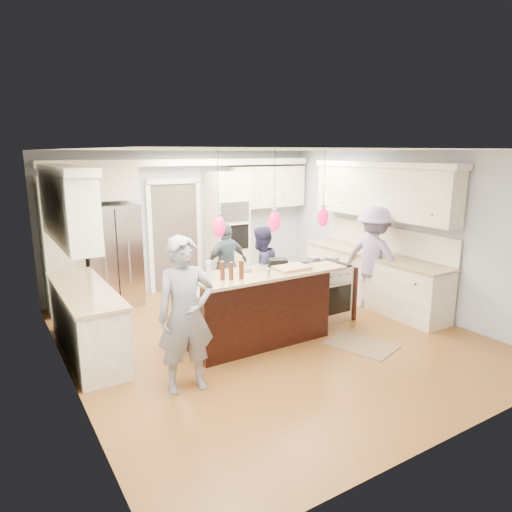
% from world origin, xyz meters
% --- Properties ---
extents(ground_plane, '(6.00, 6.00, 0.00)m').
position_xyz_m(ground_plane, '(0.00, 0.00, 0.00)').
color(ground_plane, '#925F28').
rests_on(ground_plane, ground).
extents(room_shell, '(5.54, 6.04, 2.72)m').
position_xyz_m(room_shell, '(0.00, 0.00, 1.82)').
color(room_shell, '#B2BCC6').
rests_on(room_shell, ground).
extents(refrigerator, '(0.90, 0.70, 1.80)m').
position_xyz_m(refrigerator, '(-1.55, 2.64, 0.90)').
color(refrigerator, '#B7B7BC').
rests_on(refrigerator, ground).
extents(oven_column, '(0.72, 0.69, 2.30)m').
position_xyz_m(oven_column, '(0.75, 2.67, 1.15)').
color(oven_column, '#F9EFCA').
rests_on(oven_column, ground).
extents(back_upper_cabinets, '(5.30, 0.61, 2.54)m').
position_xyz_m(back_upper_cabinets, '(-0.75, 2.76, 1.67)').
color(back_upper_cabinets, '#F9EFCA').
rests_on(back_upper_cabinets, ground).
extents(right_counter_run, '(0.64, 3.10, 2.51)m').
position_xyz_m(right_counter_run, '(2.44, 0.30, 1.06)').
color(right_counter_run, '#F9EFCA').
rests_on(right_counter_run, ground).
extents(left_cabinets, '(0.64, 2.30, 2.51)m').
position_xyz_m(left_cabinets, '(-2.44, 0.80, 1.06)').
color(left_cabinets, '#F9EFCA').
rests_on(left_cabinets, ground).
extents(kitchen_island, '(2.10, 1.46, 1.12)m').
position_xyz_m(kitchen_island, '(-0.25, 0.07, 0.48)').
color(kitchen_island, black).
rests_on(kitchen_island, ground).
extents(island_range, '(0.82, 0.71, 0.92)m').
position_xyz_m(island_range, '(1.16, 0.15, 0.46)').
color(island_range, '#B7B7BC').
rests_on(island_range, ground).
extents(pendant_lights, '(1.75, 0.15, 1.03)m').
position_xyz_m(pendant_lights, '(-0.25, -0.51, 1.80)').
color(pendant_lights, black).
rests_on(pendant_lights, ground).
extents(person_bar_end, '(0.71, 0.52, 1.79)m').
position_xyz_m(person_bar_end, '(-1.63, -0.81, 0.90)').
color(person_bar_end, slate).
rests_on(person_bar_end, ground).
extents(person_far_left, '(0.84, 0.72, 1.50)m').
position_xyz_m(person_far_left, '(0.40, 0.85, 0.75)').
color(person_far_left, '#292A50').
rests_on(person_far_left, ground).
extents(person_far_right, '(0.91, 0.49, 1.48)m').
position_xyz_m(person_far_right, '(0.16, 1.60, 0.74)').
color(person_far_right, '#4B606A').
rests_on(person_far_right, ground).
extents(person_range_side, '(0.95, 1.29, 1.78)m').
position_xyz_m(person_range_side, '(2.25, 0.12, 0.89)').
color(person_range_side, '#8679A4').
rests_on(person_range_side, ground).
extents(floor_rug, '(0.88, 1.07, 0.01)m').
position_xyz_m(floor_rug, '(0.94, -0.97, 0.01)').
color(floor_rug, olive).
rests_on(floor_rug, ground).
extents(water_bottle, '(0.08, 0.08, 0.28)m').
position_xyz_m(water_bottle, '(-1.20, -0.51, 1.26)').
color(water_bottle, silver).
rests_on(water_bottle, kitchen_island).
extents(beer_bottle_a, '(0.07, 0.07, 0.24)m').
position_xyz_m(beer_bottle_a, '(-0.98, -0.46, 1.24)').
color(beer_bottle_a, '#451E0C').
rests_on(beer_bottle_a, kitchen_island).
extents(beer_bottle_b, '(0.08, 0.08, 0.24)m').
position_xyz_m(beer_bottle_b, '(-0.76, -0.54, 1.24)').
color(beer_bottle_b, '#451E0C').
rests_on(beer_bottle_b, kitchen_island).
extents(beer_bottle_c, '(0.06, 0.06, 0.22)m').
position_xyz_m(beer_bottle_c, '(-0.89, -0.50, 1.23)').
color(beer_bottle_c, '#451E0C').
rests_on(beer_bottle_c, kitchen_island).
extents(drink_can, '(0.07, 0.07, 0.11)m').
position_xyz_m(drink_can, '(-0.41, -0.63, 1.17)').
color(drink_can, '#B7B7BC').
rests_on(drink_can, kitchen_island).
extents(cutting_board, '(0.47, 0.34, 0.04)m').
position_xyz_m(cutting_board, '(0.07, -0.47, 1.14)').
color(cutting_board, tan).
rests_on(cutting_board, kitchen_island).
extents(pot_large, '(0.21, 0.21, 0.12)m').
position_xyz_m(pot_large, '(1.00, 0.23, 0.98)').
color(pot_large, '#B7B7BC').
rests_on(pot_large, island_range).
extents(pot_small, '(0.22, 0.22, 0.11)m').
position_xyz_m(pot_small, '(1.28, 0.10, 0.98)').
color(pot_small, '#B7B7BC').
rests_on(pot_small, island_range).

